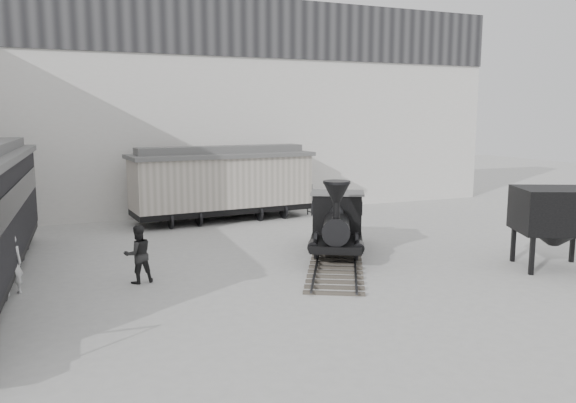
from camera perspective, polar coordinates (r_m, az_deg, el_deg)
name	(u,v)px	position (r m, az deg, el deg)	size (l,w,h in m)	color
ground	(324,291)	(16.49, 3.73, -9.10)	(90.00, 90.00, 0.00)	#9E9E9B
north_wall	(200,106)	(29.91, -8.92, 9.56)	(34.00, 2.51, 11.00)	silver
locomotive	(337,227)	(20.32, 4.99, -2.61)	(5.40, 8.06, 2.89)	#39342E
boxcar	(222,182)	(27.30, -6.69, 2.02)	(9.04, 3.53, 3.62)	black
visitor_a	(11,265)	(17.74, -26.32, -5.79)	(0.64, 0.42, 1.75)	silver
visitor_b	(138,254)	(17.65, -14.99, -5.19)	(0.87, 0.68, 1.79)	black
coal_hopper	(555,216)	(20.49, 25.53, -1.37)	(3.09, 2.87, 2.70)	black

